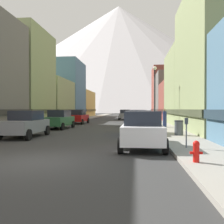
{
  "coord_description": "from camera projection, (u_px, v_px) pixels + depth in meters",
  "views": [
    {
      "loc": [
        3.49,
        -8.67,
        1.87
      ],
      "look_at": [
        -0.77,
        37.34,
        1.35
      ],
      "focal_mm": 40.74,
      "sensor_mm": 36.0,
      "label": 1
    }
  ],
  "objects": [
    {
      "name": "sidewalk_left",
      "position": [
        80.0,
        119.0,
        44.4
      ],
      "size": [
        2.5,
        100.0,
        0.15
      ],
      "primitive_type": "cube",
      "color": "gray",
      "rests_on": "ground"
    },
    {
      "name": "potted_plant_0",
      "position": [
        17.0,
        122.0,
        22.5
      ],
      "size": [
        0.6,
        0.6,
        0.97
      ],
      "color": "gray",
      "rests_on": "sidewalk_left"
    },
    {
      "name": "storefront_left_3",
      "position": [
        42.0,
        101.0,
        41.43
      ],
      "size": [
        8.8,
        10.48,
        6.67
      ],
      "color": "#8C9966",
      "rests_on": "ground"
    },
    {
      "name": "car_right_1",
      "position": [
        140.0,
        122.0,
        18.52
      ],
      "size": [
        2.1,
        4.42,
        1.78
      ],
      "color": "#19478C",
      "rests_on": "ground"
    },
    {
      "name": "trash_bin_right",
      "position": [
        179.0,
        128.0,
        16.79
      ],
      "size": [
        0.59,
        0.59,
        0.98
      ],
      "color": "#4C5156",
      "rests_on": "sidewalk_right"
    },
    {
      "name": "storefront_left_4",
      "position": [
        60.0,
        91.0,
        51.93
      ],
      "size": [
        8.92,
        9.88,
        11.58
      ],
      "color": "slate",
      "rests_on": "ground"
    },
    {
      "name": "storefront_right_3",
      "position": [
        181.0,
        102.0,
        39.94
      ],
      "size": [
        6.64,
        8.67,
        6.07
      ],
      "color": "brown",
      "rests_on": "ground"
    },
    {
      "name": "car_right_3",
      "position": [
        138.0,
        116.0,
        35.05
      ],
      "size": [
        2.23,
        4.47,
        1.78
      ],
      "color": "#19478C",
      "rests_on": "ground"
    },
    {
      "name": "pedestrian_0",
      "position": [
        64.0,
        116.0,
        34.55
      ],
      "size": [
        0.36,
        0.36,
        1.59
      ],
      "color": "navy",
      "rests_on": "sidewalk_left"
    },
    {
      "name": "storefront_right_2",
      "position": [
        206.0,
        89.0,
        30.53
      ],
      "size": [
        9.15,
        9.78,
        8.9
      ],
      "color": "#8C9966",
      "rests_on": "ground"
    },
    {
      "name": "car_left_2",
      "position": [
        78.0,
        117.0,
        32.37
      ],
      "size": [
        2.18,
        4.45,
        1.78
      ],
      "color": "#9E1111",
      "rests_on": "ground"
    },
    {
      "name": "parking_meter_near",
      "position": [
        186.0,
        128.0,
        11.32
      ],
      "size": [
        0.14,
        0.1,
        1.33
      ],
      "color": "#595960",
      "rests_on": "sidewalk_right"
    },
    {
      "name": "storefront_left_2",
      "position": [
        6.0,
        79.0,
        31.46
      ],
      "size": [
        10.21,
        8.45,
        11.55
      ],
      "color": "#8C9966",
      "rests_on": "ground"
    },
    {
      "name": "streetlamp_right",
      "position": [
        155.0,
        87.0,
        24.55
      ],
      "size": [
        0.36,
        0.36,
        5.86
      ],
      "color": "black",
      "rests_on": "sidewalk_right"
    },
    {
      "name": "sidewalk_right",
      "position": [
        152.0,
        120.0,
        43.25
      ],
      "size": [
        2.5,
        100.0,
        0.15
      ],
      "primitive_type": "cube",
      "color": "gray",
      "rests_on": "ground"
    },
    {
      "name": "car_left_1",
      "position": [
        59.0,
        119.0,
        24.25
      ],
      "size": [
        2.24,
        4.48,
        1.78
      ],
      "color": "#265933",
      "rests_on": "ground"
    },
    {
      "name": "car_driving_1",
      "position": [
        125.0,
        115.0,
        45.35
      ],
      "size": [
        2.06,
        4.4,
        1.78
      ],
      "color": "slate",
      "rests_on": "ground"
    },
    {
      "name": "mountain_backdrop",
      "position": [
        119.0,
        59.0,
        268.54
      ],
      "size": [
        303.23,
        303.23,
        110.66
      ],
      "primitive_type": "cone",
      "color": "silver",
      "rests_on": "ground"
    },
    {
      "name": "car_driving_0",
      "position": [
        127.0,
        114.0,
        55.66
      ],
      "size": [
        2.06,
        4.4,
        1.78
      ],
      "color": "#591E72",
      "rests_on": "ground"
    },
    {
      "name": "storefront_right_5",
      "position": [
        171.0,
        93.0,
        59.58
      ],
      "size": [
        9.01,
        8.08,
        11.67
      ],
      "color": "brown",
      "rests_on": "ground"
    },
    {
      "name": "ground_plane",
      "position": [
        37.0,
        162.0,
        8.98
      ],
      "size": [
        400.0,
        400.0,
        0.0
      ],
      "primitive_type": "plane",
      "color": "#313131"
    },
    {
      "name": "storefront_right_4",
      "position": [
        181.0,
        97.0,
        49.78
      ],
      "size": [
        9.94,
        11.15,
        8.82
      ],
      "color": "#66605B",
      "rests_on": "ground"
    },
    {
      "name": "car_left_0",
      "position": [
        26.0,
        124.0,
        16.89
      ],
      "size": [
        2.09,
        4.42,
        1.78
      ],
      "color": "slate",
      "rests_on": "ground"
    },
    {
      "name": "car_right_2",
      "position": [
        138.0,
        118.0,
        26.66
      ],
      "size": [
        2.12,
        4.43,
        1.78
      ],
      "color": "#265933",
      "rests_on": "ground"
    },
    {
      "name": "pedestrian_1",
      "position": [
        165.0,
        119.0,
        24.07
      ],
      "size": [
        0.36,
        0.36,
        1.75
      ],
      "color": "navy",
      "rests_on": "sidewalk_right"
    },
    {
      "name": "storefront_left_5",
      "position": [
        76.0,
        104.0,
        63.64
      ],
      "size": [
        7.94,
        13.1,
        6.37
      ],
      "color": "#D8B259",
      "rests_on": "ground"
    },
    {
      "name": "fire_hydrant_near",
      "position": [
        196.0,
        151.0,
        8.22
      ],
      "size": [
        0.4,
        0.22,
        0.7
      ],
      "color": "red",
      "rests_on": "sidewalk_right"
    },
    {
      "name": "car_right_0",
      "position": [
        142.0,
        129.0,
        12.08
      ],
      "size": [
        2.09,
        4.41,
        1.78
      ],
      "color": "silver",
      "rests_on": "ground"
    }
  ]
}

